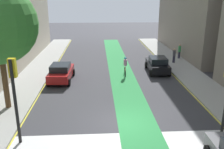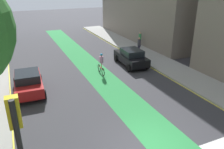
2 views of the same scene
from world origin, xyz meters
TOP-DOWN VIEW (x-y plane):
  - ground_plane at (0.00, 0.00)m, footprint 120.00×120.00m
  - bike_lane_paint at (0.97, 0.00)m, footprint 2.40×60.00m
  - crosswalk_band at (0.00, -2.00)m, footprint 12.00×1.80m
  - curb_stripe_left at (-6.00, 0.00)m, footprint 0.16×60.00m
  - curb_stripe_right at (6.00, 0.00)m, footprint 0.16×60.00m
  - traffic_signal_near_left at (-5.49, -1.55)m, footprint 0.35×0.52m
  - car_red_left_far at (-4.69, 8.23)m, footprint 2.17×4.27m
  - car_black_right_far at (4.64, 10.33)m, footprint 2.17×4.27m
  - cyclist_in_lane at (1.26, 9.34)m, footprint 0.32×1.73m
  - pedestrian_sidewalk_right_a at (8.51, 15.35)m, footprint 0.34×0.34m
  - pedestrian_sidewalk_right_b at (7.26, 13.40)m, footprint 0.34×0.34m

SIDE VIEW (x-z plane):
  - ground_plane at x=0.00m, z-range 0.00..0.00m
  - crosswalk_band at x=0.00m, z-range 0.00..0.01m
  - bike_lane_paint at x=0.97m, z-range 0.00..0.01m
  - curb_stripe_left at x=-6.00m, z-range 0.00..0.01m
  - curb_stripe_right at x=6.00m, z-range 0.00..0.01m
  - car_red_left_far at x=-4.69m, z-range 0.02..1.59m
  - car_black_right_far at x=4.64m, z-range 0.02..1.59m
  - pedestrian_sidewalk_right_b at x=7.26m, z-range 0.16..1.77m
  - cyclist_in_lane at x=1.26m, z-range 0.04..1.90m
  - pedestrian_sidewalk_right_a at x=8.51m, z-range 0.17..1.89m
  - traffic_signal_near_left at x=-5.49m, z-range 0.89..5.38m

